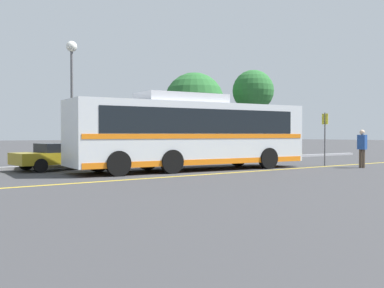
{
  "coord_description": "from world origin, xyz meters",
  "views": [
    {
      "loc": [
        -13.08,
        -16.92,
        1.63
      ],
      "look_at": [
        -0.87,
        -0.37,
        1.2
      ],
      "focal_mm": 42.0,
      "sensor_mm": 36.0,
      "label": 1
    }
  ],
  "objects_px": {
    "parked_car_2": "(169,151)",
    "tree_1": "(253,91)",
    "transit_bus": "(192,132)",
    "street_lamp": "(72,71)",
    "bus_stop_sign": "(325,132)",
    "parked_car_1": "(61,156)",
    "tree_0": "(194,103)",
    "pedestrian_0": "(362,146)"
  },
  "relations": [
    {
      "from": "pedestrian_0",
      "to": "tree_0",
      "type": "distance_m",
      "value": 13.94
    },
    {
      "from": "tree_1",
      "to": "street_lamp",
      "type": "bearing_deg",
      "value": -171.89
    },
    {
      "from": "street_lamp",
      "to": "tree_0",
      "type": "relative_size",
      "value": 1.06
    },
    {
      "from": "tree_0",
      "to": "tree_1",
      "type": "height_order",
      "value": "tree_1"
    },
    {
      "from": "street_lamp",
      "to": "transit_bus",
      "type": "bearing_deg",
      "value": -61.14
    },
    {
      "from": "bus_stop_sign",
      "to": "tree_1",
      "type": "height_order",
      "value": "tree_1"
    },
    {
      "from": "parked_car_1",
      "to": "tree_1",
      "type": "relative_size",
      "value": 0.66
    },
    {
      "from": "tree_0",
      "to": "tree_1",
      "type": "relative_size",
      "value": 0.94
    },
    {
      "from": "transit_bus",
      "to": "parked_car_1",
      "type": "distance_m",
      "value": 6.15
    },
    {
      "from": "transit_bus",
      "to": "parked_car_2",
      "type": "height_order",
      "value": "transit_bus"
    },
    {
      "from": "parked_car_2",
      "to": "tree_0",
      "type": "xyz_separation_m",
      "value": [
        6.34,
        6.25,
        3.21
      ]
    },
    {
      "from": "parked_car_2",
      "to": "street_lamp",
      "type": "relative_size",
      "value": 0.7
    },
    {
      "from": "pedestrian_0",
      "to": "street_lamp",
      "type": "height_order",
      "value": "street_lamp"
    },
    {
      "from": "parked_car_2",
      "to": "tree_1",
      "type": "relative_size",
      "value": 0.69
    },
    {
      "from": "transit_bus",
      "to": "bus_stop_sign",
      "type": "distance_m",
      "value": 7.53
    },
    {
      "from": "parked_car_1",
      "to": "street_lamp",
      "type": "bearing_deg",
      "value": 143.47
    },
    {
      "from": "transit_bus",
      "to": "parked_car_1",
      "type": "height_order",
      "value": "transit_bus"
    },
    {
      "from": "parked_car_1",
      "to": "bus_stop_sign",
      "type": "relative_size",
      "value": 1.57
    },
    {
      "from": "parked_car_2",
      "to": "bus_stop_sign",
      "type": "relative_size",
      "value": 1.63
    },
    {
      "from": "bus_stop_sign",
      "to": "tree_0",
      "type": "xyz_separation_m",
      "value": [
        0.14,
        11.61,
        2.22
      ]
    },
    {
      "from": "street_lamp",
      "to": "tree_1",
      "type": "bearing_deg",
      "value": 8.11
    },
    {
      "from": "transit_bus",
      "to": "pedestrian_0",
      "type": "bearing_deg",
      "value": 68.67
    },
    {
      "from": "transit_bus",
      "to": "parked_car_2",
      "type": "distance_m",
      "value": 3.83
    },
    {
      "from": "parked_car_1",
      "to": "bus_stop_sign",
      "type": "distance_m",
      "value": 13.35
    },
    {
      "from": "parked_car_2",
      "to": "tree_1",
      "type": "height_order",
      "value": "tree_1"
    },
    {
      "from": "tree_0",
      "to": "tree_1",
      "type": "xyz_separation_m",
      "value": [
        4.41,
        -1.59,
        0.98
      ]
    },
    {
      "from": "parked_car_2",
      "to": "tree_0",
      "type": "bearing_deg",
      "value": -42.78
    },
    {
      "from": "tree_1",
      "to": "parked_car_2",
      "type": "bearing_deg",
      "value": -156.54
    },
    {
      "from": "street_lamp",
      "to": "parked_car_2",
      "type": "bearing_deg",
      "value": -29.46
    },
    {
      "from": "parked_car_1",
      "to": "street_lamp",
      "type": "distance_m",
      "value": 5.14
    },
    {
      "from": "bus_stop_sign",
      "to": "tree_1",
      "type": "bearing_deg",
      "value": 161.4
    },
    {
      "from": "parked_car_1",
      "to": "pedestrian_0",
      "type": "height_order",
      "value": "pedestrian_0"
    },
    {
      "from": "transit_bus",
      "to": "tree_0",
      "type": "relative_size",
      "value": 1.91
    },
    {
      "from": "bus_stop_sign",
      "to": "tree_1",
      "type": "distance_m",
      "value": 11.46
    },
    {
      "from": "transit_bus",
      "to": "bus_stop_sign",
      "type": "height_order",
      "value": "transit_bus"
    },
    {
      "from": "parked_car_1",
      "to": "pedestrian_0",
      "type": "distance_m",
      "value": 14.45
    },
    {
      "from": "street_lamp",
      "to": "parked_car_1",
      "type": "bearing_deg",
      "value": -122.03
    },
    {
      "from": "bus_stop_sign",
      "to": "street_lamp",
      "type": "height_order",
      "value": "street_lamp"
    },
    {
      "from": "tree_0",
      "to": "bus_stop_sign",
      "type": "bearing_deg",
      "value": -90.67
    },
    {
      "from": "transit_bus",
      "to": "tree_0",
      "type": "bearing_deg",
      "value": 148.56
    },
    {
      "from": "transit_bus",
      "to": "street_lamp",
      "type": "distance_m",
      "value": 7.59
    },
    {
      "from": "bus_stop_sign",
      "to": "tree_0",
      "type": "height_order",
      "value": "tree_0"
    }
  ]
}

